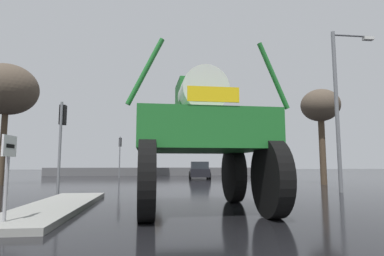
% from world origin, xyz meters
% --- Properties ---
extents(ground_plane, '(120.00, 120.00, 0.00)m').
position_xyz_m(ground_plane, '(0.00, 18.00, 0.00)').
color(ground_plane, black).
extents(median_island, '(1.65, 7.10, 0.15)m').
position_xyz_m(median_island, '(-4.11, 6.66, 0.07)').
color(median_island, gray).
rests_on(median_island, ground).
extents(lane_arrow_sign, '(0.07, 0.60, 1.74)m').
position_xyz_m(lane_arrow_sign, '(-4.30, 3.88, 1.35)').
color(lane_arrow_sign, '#99999E').
rests_on(lane_arrow_sign, median_island).
extents(oversize_sprayer, '(4.00, 5.36, 4.33)m').
position_xyz_m(oversize_sprayer, '(-0.02, 6.08, 2.07)').
color(oversize_sprayer, black).
rests_on(oversize_sprayer, ground).
extents(sedan_ahead, '(2.18, 4.24, 1.52)m').
position_xyz_m(sedan_ahead, '(2.81, 25.74, 0.71)').
color(sedan_ahead, black).
rests_on(sedan_ahead, ground).
extents(traffic_signal_near_left, '(0.24, 0.54, 3.89)m').
position_xyz_m(traffic_signal_near_left, '(-5.19, 10.69, 2.84)').
color(traffic_signal_near_left, slate).
rests_on(traffic_signal_near_left, ground).
extents(traffic_signal_near_right, '(0.24, 0.54, 3.70)m').
position_xyz_m(traffic_signal_near_right, '(3.37, 10.70, 2.70)').
color(traffic_signal_near_right, slate).
rests_on(traffic_signal_near_right, ground).
extents(traffic_signal_far_left, '(0.24, 0.55, 4.04)m').
position_xyz_m(traffic_signal_far_left, '(-1.70, 28.04, 2.95)').
color(traffic_signal_far_left, slate).
rests_on(traffic_signal_far_left, ground).
extents(traffic_signal_far_right, '(0.24, 0.55, 3.93)m').
position_xyz_m(traffic_signal_far_right, '(-4.60, 28.04, 2.87)').
color(traffic_signal_far_right, slate).
rests_on(traffic_signal_far_right, ground).
extents(streetlight_near_right, '(2.19, 0.24, 7.71)m').
position_xyz_m(streetlight_near_right, '(7.44, 10.77, 4.34)').
color(streetlight_near_right, slate).
rests_on(streetlight_near_right, ground).
extents(bare_tree_left, '(3.82, 3.82, 7.68)m').
position_xyz_m(bare_tree_left, '(-10.74, 17.97, 6.01)').
color(bare_tree_left, '#473828').
rests_on(bare_tree_left, ground).
extents(bare_tree_right, '(2.50, 2.50, 6.22)m').
position_xyz_m(bare_tree_right, '(9.53, 16.27, 5.01)').
color(bare_tree_right, '#473828').
rests_on(bare_tree_right, ground).
extents(bare_tree_far_center, '(2.76, 2.76, 6.06)m').
position_xyz_m(bare_tree_far_center, '(-1.69, 31.12, 4.83)').
color(bare_tree_far_center, '#473828').
rests_on(bare_tree_far_center, ground).
extents(roadside_barrier, '(26.93, 0.24, 0.90)m').
position_xyz_m(roadside_barrier, '(0.00, 33.45, 0.45)').
color(roadside_barrier, '#59595B').
rests_on(roadside_barrier, ground).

